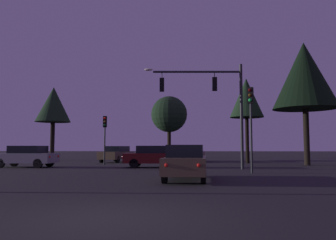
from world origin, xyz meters
TOP-DOWN VIEW (x-y plane):
  - ground_plane at (0.00, 24.50)m, footprint 168.00×168.00m
  - traffic_signal_mast_arm at (3.33, 15.05)m, footprint 6.45×0.63m
  - traffic_light_corner_left at (-4.98, 19.45)m, footprint 0.33×0.37m
  - traffic_light_corner_right at (5.13, 11.83)m, footprint 0.37×0.39m
  - car_nearside_lane at (1.57, 7.87)m, footprint 1.96×4.58m
  - car_crossing_left at (-9.79, 16.31)m, footprint 4.32×2.11m
  - car_crossing_right at (-0.59, 16.61)m, footprint 4.66×1.98m
  - car_far_lane at (2.33, 26.18)m, footprint 2.03×4.13m
  - car_parked_lot at (-5.11, 24.60)m, footprint 2.75×4.70m
  - tree_behind_sign at (11.04, 20.35)m, footprint 5.11×5.11m
  - tree_left_far at (-13.05, 28.51)m, footprint 3.76×3.76m
  - tree_center_horizon at (6.91, 23.36)m, footprint 3.02×3.02m
  - tree_right_cluster at (-0.86, 36.89)m, footprint 4.76×4.76m

SIDE VIEW (x-z plane):
  - ground_plane at x=0.00m, z-range 0.00..0.00m
  - car_far_lane at x=2.33m, z-range 0.03..1.55m
  - car_nearside_lane at x=1.57m, z-range 0.04..1.56m
  - car_crossing_left at x=-9.79m, z-range 0.04..1.56m
  - car_parked_lot at x=-5.11m, z-range 0.04..1.56m
  - car_crossing_right at x=-0.59m, z-range 0.04..1.56m
  - traffic_light_corner_left at x=-4.98m, z-range 0.83..4.73m
  - traffic_light_corner_right at x=5.13m, z-range 0.97..5.70m
  - traffic_signal_mast_arm at x=3.33m, z-range 1.31..8.20m
  - tree_right_cluster at x=-0.86m, z-range 1.65..9.78m
  - tree_center_horizon at x=6.91m, z-range 1.99..9.63m
  - tree_left_far at x=-13.05m, z-range 2.01..10.00m
  - tree_behind_sign at x=11.04m, z-range 2.20..12.12m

